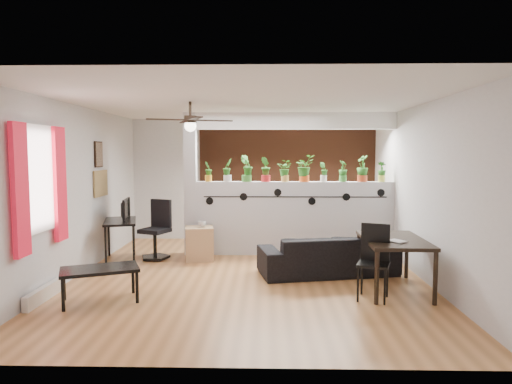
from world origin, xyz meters
name	(u,v)px	position (x,y,z in m)	size (l,w,h in m)	color
room_shell	(247,191)	(0.00, 0.00, 1.30)	(6.30, 7.10, 2.90)	#9C6333
partition_wall	(294,218)	(0.80, 1.50, 0.68)	(3.60, 0.18, 1.35)	#BCBCC1
ceiling_header	(295,121)	(0.80, 1.50, 2.45)	(3.60, 0.18, 0.30)	white
pier_column	(191,184)	(-1.11, 1.50, 1.30)	(0.22, 0.20, 2.60)	#BCBCC1
brick_panel	(290,180)	(0.80, 2.97, 1.30)	(3.90, 0.05, 2.60)	#AB5531
vine_decal	(295,197)	(0.80, 1.40, 1.08)	(3.31, 0.01, 0.30)	black
window_assembly	(39,182)	(-2.56, -1.20, 1.51)	(0.09, 1.30, 1.55)	white
baseboard_heater	(45,293)	(-2.54, -1.20, 0.09)	(0.08, 1.00, 0.18)	silver
corkboard	(101,183)	(-2.58, 0.95, 1.35)	(0.03, 0.60, 0.45)	olive
framed_art	(99,154)	(-2.58, 0.90, 1.85)	(0.03, 0.34, 0.44)	#8C7259
ceiling_fan	(190,122)	(-0.80, -0.30, 2.31)	(1.19, 1.19, 0.43)	black
potted_plant_0	(208,171)	(-0.78, 1.50, 1.55)	(0.17, 0.20, 0.37)	orange
potted_plant_1	(227,169)	(-0.43, 1.50, 1.57)	(0.27, 0.27, 0.42)	silver
potted_plant_2	(247,168)	(-0.08, 1.50, 1.61)	(0.28, 0.24, 0.49)	#3E8B32
potted_plant_3	(266,169)	(0.27, 1.50, 1.59)	(0.22, 0.26, 0.45)	red
potted_plant_4	(285,170)	(0.62, 1.50, 1.56)	(0.24, 0.21, 0.40)	gold
potted_plant_5	(304,168)	(0.98, 1.50, 1.61)	(0.33, 0.31, 0.49)	#E65A1B
potted_plant_6	(324,171)	(1.33, 1.50, 1.54)	(0.18, 0.14, 0.36)	white
potted_plant_7	(343,170)	(1.68, 1.50, 1.56)	(0.20, 0.23, 0.39)	green
potted_plant_8	(362,168)	(2.03, 1.50, 1.60)	(0.27, 0.31, 0.48)	#C94720
potted_plant_9	(382,171)	(2.38, 1.50, 1.55)	(0.23, 0.21, 0.37)	#E1E852
sofa	(328,255)	(1.24, 0.16, 0.29)	(1.99, 0.78, 0.58)	black
cube_shelf	(199,244)	(-0.89, 1.02, 0.29)	(0.48, 0.43, 0.59)	#A47E56
cup	(202,224)	(-0.84, 1.02, 0.64)	(0.14, 0.14, 0.11)	gray
computer_desk	(120,224)	(-2.24, 0.90, 0.65)	(0.77, 1.09, 0.72)	black
monitor	(123,213)	(-2.24, 1.05, 0.82)	(0.06, 0.35, 0.20)	black
office_chair	(157,233)	(-1.65, 1.10, 0.45)	(0.57, 0.57, 1.03)	black
dining_table	(394,244)	(2.02, -0.67, 0.64)	(0.82, 1.32, 0.71)	black
book	(392,242)	(1.92, -0.97, 0.73)	(0.16, 0.22, 0.02)	gray
folding_chair	(374,255)	(1.68, -1.00, 0.57)	(0.50, 0.50, 0.96)	black
coffee_table	(100,271)	(-1.80, -1.26, 0.39)	(1.06, 0.84, 0.44)	black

